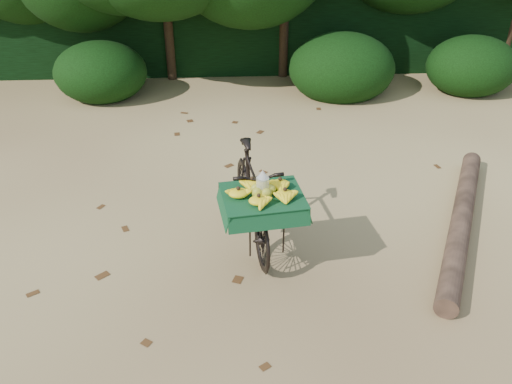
{
  "coord_description": "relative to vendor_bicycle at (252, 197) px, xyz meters",
  "views": [
    {
      "loc": [
        -0.63,
        -5.55,
        3.75
      ],
      "look_at": [
        -0.37,
        -0.59,
        0.77
      ],
      "focal_mm": 38.0,
      "sensor_mm": 36.0,
      "label": 1
    }
  ],
  "objects": [
    {
      "name": "bush_clumps",
      "position": [
        0.91,
        4.67,
        -0.13
      ],
      "size": [
        8.8,
        1.7,
        0.9
      ],
      "primitive_type": null,
      "color": "black",
      "rests_on": "ground"
    },
    {
      "name": "fallen_log",
      "position": [
        2.52,
        0.09,
        -0.46
      ],
      "size": [
        1.68,
        3.12,
        0.24
      ],
      "primitive_type": "cylinder",
      "rotation": [
        1.57,
        0.0,
        -0.45
      ],
      "color": "brown",
      "rests_on": "ground"
    },
    {
      "name": "hedge_backdrop",
      "position": [
        0.41,
        6.67,
        0.32
      ],
      "size": [
        26.0,
        1.8,
        1.8
      ],
      "primitive_type": "cube",
      "color": "black",
      "rests_on": "ground"
    },
    {
      "name": "vendor_bicycle",
      "position": [
        0.0,
        0.0,
        0.0
      ],
      "size": [
        0.92,
        1.95,
        1.13
      ],
      "rotation": [
        0.0,
        0.0,
        0.14
      ],
      "color": "black",
      "rests_on": "ground"
    },
    {
      "name": "ground",
      "position": [
        0.41,
        0.37,
        -0.58
      ],
      "size": [
        80.0,
        80.0,
        0.0
      ],
      "primitive_type": "plane",
      "color": "#D2B770",
      "rests_on": "ground"
    },
    {
      "name": "leaf_litter",
      "position": [
        0.41,
        1.02,
        -0.57
      ],
      "size": [
        7.0,
        7.3,
        0.01
      ],
      "primitive_type": null,
      "color": "#4D2D14",
      "rests_on": "ground"
    }
  ]
}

